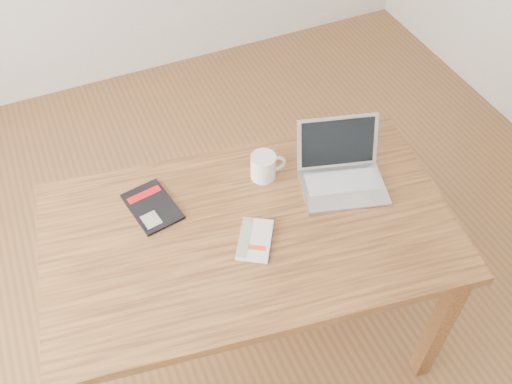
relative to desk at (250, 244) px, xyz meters
name	(u,v)px	position (x,y,z in m)	size (l,w,h in m)	color
room	(214,80)	(-0.07, 0.06, 0.69)	(4.04, 4.04, 2.70)	brown
desk	(250,244)	(0.00, 0.00, 0.00)	(1.50, 1.00, 0.75)	brown
white_guidebook	(255,240)	(-0.01, -0.06, 0.10)	(0.18, 0.20, 0.02)	beige
black_guidebook	(152,206)	(-0.28, 0.22, 0.10)	(0.18, 0.24, 0.01)	black
laptop	(341,171)	(0.39, 0.07, 0.13)	(0.36, 0.34, 0.20)	silver
coffee_mug	(264,166)	(0.15, 0.20, 0.14)	(0.13, 0.09, 0.10)	white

